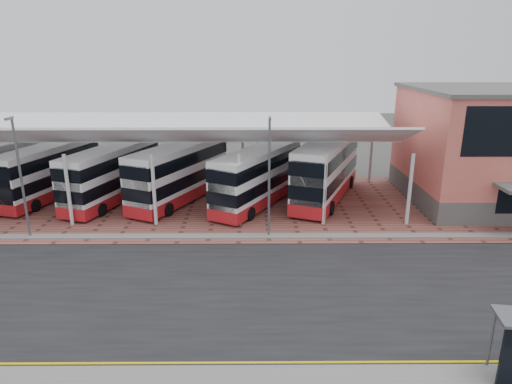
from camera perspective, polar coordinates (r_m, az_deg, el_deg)
ground at (r=25.14m, az=-2.57°, el=-11.19°), size 140.00×140.00×0.00m
road at (r=24.26m, az=-2.66°, el=-12.29°), size 120.00×14.00×0.02m
forecourt at (r=37.08m, az=1.24°, el=-1.55°), size 72.00×16.00×0.06m
north_kerb at (r=30.71m, az=-2.15°, el=-5.56°), size 120.00×0.80×0.14m
yellow_line_near at (r=19.26m, az=-3.37°, el=-21.06°), size 120.00×0.12×0.01m
yellow_line_far at (r=19.50m, az=-3.33°, el=-20.52°), size 120.00×0.12×0.01m
canopy at (r=37.21m, az=-11.25°, el=7.36°), size 37.00×11.63×7.07m
lamp_west at (r=32.96m, az=-27.38°, el=1.94°), size 0.16×0.90×8.07m
lamp_east at (r=29.39m, az=1.66°, el=2.24°), size 0.16×0.90×8.07m
bus_1 at (r=41.90m, az=-24.44°, el=2.28°), size 5.33×11.05×4.44m
bus_2 at (r=39.08m, az=-17.51°, el=2.09°), size 5.73×11.16×4.50m
bus_3 at (r=37.86m, az=-9.50°, el=2.33°), size 7.17×11.36×4.67m
bus_4 at (r=36.37m, az=0.27°, el=1.83°), size 7.50×10.81×4.51m
bus_5 at (r=38.23m, az=8.82°, el=2.75°), size 7.20×12.23×4.98m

